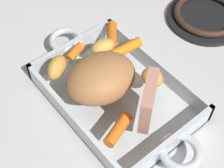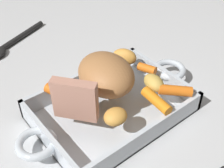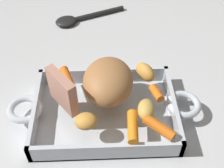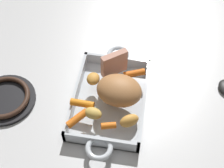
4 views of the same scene
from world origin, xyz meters
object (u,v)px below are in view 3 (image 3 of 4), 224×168
object	(u,v)px
baby_carrot_long	(67,79)
roast_slice_thin	(62,91)
potato_golden_large	(85,121)
baby_carrot_center_left	(132,127)
baby_carrot_northeast	(156,93)
serving_spoon	(78,19)
potato_corner	(145,72)
baby_carrot_short	(158,127)
potato_halved	(145,109)
pork_roast	(107,81)
roasting_dish	(104,112)

from	to	relation	value
baby_carrot_long	roast_slice_thin	bearing A→B (deg)	-92.89
potato_golden_large	baby_carrot_center_left	bearing A→B (deg)	-8.71
baby_carrot_northeast	serving_spoon	distance (m)	0.41
baby_carrot_center_left	potato_corner	distance (m)	0.15
serving_spoon	baby_carrot_short	bearing A→B (deg)	90.01
baby_carrot_center_left	potato_halved	distance (m)	0.05
baby_carrot_short	serving_spoon	world-z (taller)	baby_carrot_short
pork_roast	baby_carrot_northeast	bearing A→B (deg)	-7.43
baby_carrot_long	potato_halved	size ratio (longest dim) A/B	1.29
baby_carrot_short	serving_spoon	bearing A→B (deg)	111.77
roasting_dish	serving_spoon	size ratio (longest dim) A/B	1.90
baby_carrot_long	potato_golden_large	distance (m)	0.13
roast_slice_thin	serving_spoon	world-z (taller)	roast_slice_thin
baby_carrot_long	potato_halved	bearing A→B (deg)	-30.38
pork_roast	baby_carrot_long	xyz separation A→B (m)	(-0.09, 0.03, -0.03)
roasting_dish	potato_corner	size ratio (longest dim) A/B	7.60
baby_carrot_long	potato_halved	world-z (taller)	potato_halved
baby_carrot_northeast	potato_halved	world-z (taller)	potato_halved
pork_roast	baby_carrot_center_left	distance (m)	0.11
roast_slice_thin	serving_spoon	distance (m)	0.39
roast_slice_thin	potato_halved	bearing A→B (deg)	-11.01
roast_slice_thin	potato_halved	xyz separation A→B (m)	(0.17, -0.03, -0.03)
baby_carrot_center_left	baby_carrot_long	distance (m)	0.19
roasting_dish	baby_carrot_short	distance (m)	0.14
potato_halved	baby_carrot_center_left	bearing A→B (deg)	-128.60
serving_spoon	baby_carrot_long	bearing A→B (deg)	66.96
pork_roast	baby_carrot_center_left	xyz separation A→B (m)	(0.05, -0.10, -0.03)
potato_golden_large	roasting_dish	bearing A→B (deg)	56.52
baby_carrot_northeast	baby_carrot_short	xyz separation A→B (m)	(-0.01, -0.09, 0.00)
potato_corner	potato_halved	size ratio (longest dim) A/B	1.07
roasting_dish	serving_spoon	bearing A→B (deg)	101.31
roast_slice_thin	potato_golden_large	world-z (taller)	roast_slice_thin
baby_carrot_long	potato_golden_large	world-z (taller)	potato_golden_large
pork_roast	potato_halved	size ratio (longest dim) A/B	2.56
baby_carrot_short	potato_golden_large	xyz separation A→B (m)	(-0.14, 0.02, 0.00)
baby_carrot_northeast	serving_spoon	world-z (taller)	baby_carrot_northeast
baby_carrot_long	potato_corner	world-z (taller)	potato_corner
pork_roast	potato_golden_large	size ratio (longest dim) A/B	2.92
roast_slice_thin	potato_golden_large	size ratio (longest dim) A/B	1.83
roasting_dish	baby_carrot_northeast	world-z (taller)	baby_carrot_northeast
potato_golden_large	potato_halved	distance (m)	0.12
roast_slice_thin	baby_carrot_center_left	distance (m)	0.16
baby_carrot_long	serving_spoon	world-z (taller)	baby_carrot_long
potato_corner	baby_carrot_short	bearing A→B (deg)	-85.76
pork_roast	potato_corner	bearing A→B (deg)	25.88
baby_carrot_northeast	roast_slice_thin	bearing A→B (deg)	-175.28
baby_carrot_center_left	baby_carrot_long	xyz separation A→B (m)	(-0.14, 0.14, -0.00)
baby_carrot_center_left	serving_spoon	distance (m)	0.47
baby_carrot_northeast	baby_carrot_center_left	bearing A→B (deg)	-124.14
potato_corner	potato_halved	distance (m)	0.11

